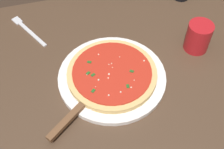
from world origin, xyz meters
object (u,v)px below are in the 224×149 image
object	(u,v)px
pizza_server	(76,111)
fork	(27,30)
serving_plate	(112,77)
pizza	(112,74)
cup_tall_drink	(198,37)

from	to	relation	value
pizza_server	fork	distance (m)	0.39
serving_plate	pizza	size ratio (longest dim) A/B	1.21
pizza_server	serving_plate	bearing A→B (deg)	-52.41
cup_tall_drink	serving_plate	bearing A→B (deg)	100.25
fork	serving_plate	bearing A→B (deg)	-140.88
cup_tall_drink	fork	distance (m)	0.57
fork	cup_tall_drink	bearing A→B (deg)	-113.29
pizza_server	cup_tall_drink	distance (m)	0.45
pizza	cup_tall_drink	distance (m)	0.30
cup_tall_drink	fork	bearing A→B (deg)	66.71
serving_plate	cup_tall_drink	bearing A→B (deg)	-79.75
serving_plate	pizza_server	distance (m)	0.16
pizza	pizza_server	world-z (taller)	pizza
pizza	cup_tall_drink	bearing A→B (deg)	-79.75
pizza	fork	xyz separation A→B (m)	(0.28, 0.22, -0.02)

